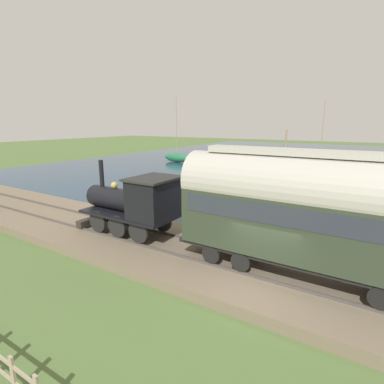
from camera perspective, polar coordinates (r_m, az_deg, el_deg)
name	(u,v)px	position (r m, az deg, el deg)	size (l,w,h in m)	color
ground_plane	(259,295)	(11.65, 12.59, -18.65)	(200.00, 200.00, 0.00)	#516B38
harbor_water	(356,162)	(54.39, 28.70, 5.06)	(80.00, 80.00, 0.01)	navy
rail_embankment	(270,275)	(12.61, 14.68, -15.03)	(5.84, 56.00, 0.55)	#756651
steam_locomotive	(137,201)	(15.14, -10.49, -1.71)	(2.45, 5.61, 3.61)	black
passenger_coach	(314,209)	(11.27, 22.20, -3.08)	(2.24, 10.11, 4.64)	black
sailboat_blue	(319,164)	(44.54, 23.09, 4.89)	(3.64, 4.75, 8.74)	#335199
sailboat_navy	(281,214)	(19.66, 16.56, -4.08)	(3.26, 5.70, 5.66)	#192347
sailboat_green	(177,157)	(47.52, -2.92, 6.63)	(1.98, 5.14, 9.87)	#236B42
rowboat_off_pier	(172,189)	(27.28, -3.76, 0.60)	(1.86, 1.76, 0.37)	silver
rowboat_near_shore	(120,198)	(24.25, -13.47, -1.21)	(2.45, 2.78, 0.46)	#B7B2A3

